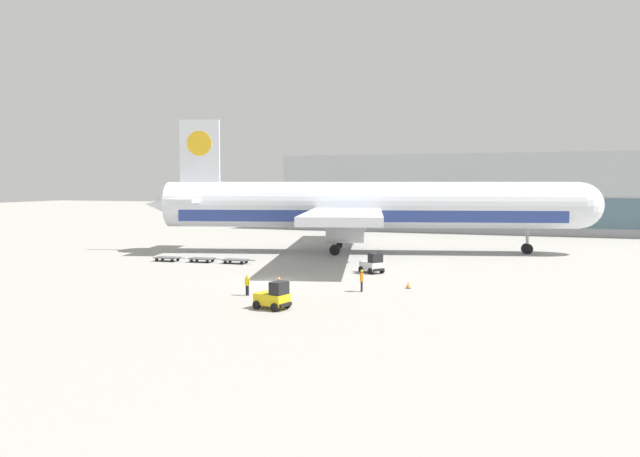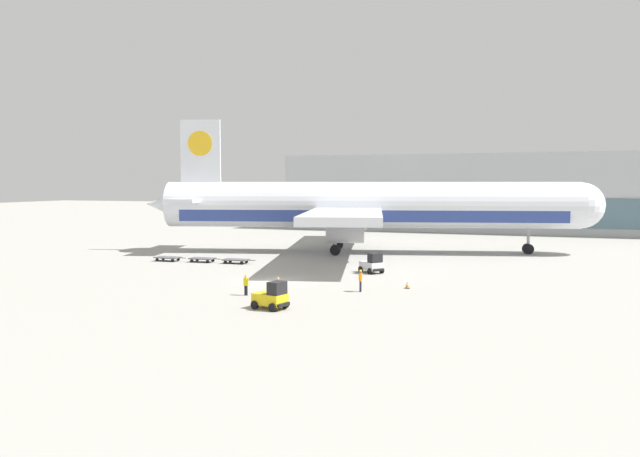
{
  "view_description": "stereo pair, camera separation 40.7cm",
  "coord_description": "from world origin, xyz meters",
  "px_view_note": "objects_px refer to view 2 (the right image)",
  "views": [
    {
      "loc": [
        22.34,
        -51.77,
        8.94
      ],
      "look_at": [
        0.8,
        11.31,
        4.0
      ],
      "focal_mm": 35.0,
      "sensor_mm": 36.0,
      "label": 1
    },
    {
      "loc": [
        22.72,
        -51.64,
        8.94
      ],
      "look_at": [
        0.8,
        11.31,
        4.0
      ],
      "focal_mm": 35.0,
      "sensor_mm": 36.0,
      "label": 2
    }
  ],
  "objects_px": {
    "baggage_tug_far": "(272,297)",
    "ground_crew_near": "(246,283)",
    "airplane_main": "(363,207)",
    "baggage_tug_foreground": "(372,264)",
    "ground_crew_far": "(361,279)",
    "traffic_cone_far": "(407,285)",
    "baggage_dolly_lead": "(168,258)",
    "baggage_dolly_second": "(202,259)",
    "traffic_cone_near": "(278,279)",
    "baggage_dolly_third": "(236,260)"
  },
  "relations": [
    {
      "from": "baggage_tug_far",
      "to": "ground_crew_near",
      "type": "xyz_separation_m",
      "value": [
        -4.1,
        4.26,
        0.09
      ]
    },
    {
      "from": "airplane_main",
      "to": "baggage_tug_foreground",
      "type": "bearing_deg",
      "value": -86.09
    },
    {
      "from": "airplane_main",
      "to": "ground_crew_far",
      "type": "xyz_separation_m",
      "value": [
        7.35,
        -27.8,
        -4.76
      ]
    },
    {
      "from": "traffic_cone_far",
      "to": "ground_crew_near",
      "type": "bearing_deg",
      "value": -147.06
    },
    {
      "from": "baggage_dolly_lead",
      "to": "baggage_dolly_second",
      "type": "height_order",
      "value": "same"
    },
    {
      "from": "baggage_dolly_lead",
      "to": "baggage_dolly_second",
      "type": "relative_size",
      "value": 1.0
    },
    {
      "from": "baggage_dolly_lead",
      "to": "baggage_dolly_second",
      "type": "distance_m",
      "value": 4.22
    },
    {
      "from": "ground_crew_far",
      "to": "baggage_dolly_second",
      "type": "bearing_deg",
      "value": -124.52
    },
    {
      "from": "baggage_dolly_lead",
      "to": "traffic_cone_near",
      "type": "xyz_separation_m",
      "value": [
        17.8,
        -9.81,
        -0.07
      ]
    },
    {
      "from": "airplane_main",
      "to": "baggage_tug_foreground",
      "type": "relative_size",
      "value": 20.52
    },
    {
      "from": "baggage_dolly_lead",
      "to": "baggage_dolly_third",
      "type": "xyz_separation_m",
      "value": [
        8.3,
        0.67,
        0.0
      ]
    },
    {
      "from": "baggage_tug_far",
      "to": "ground_crew_near",
      "type": "height_order",
      "value": "baggage_tug_far"
    },
    {
      "from": "baggage_tug_foreground",
      "to": "baggage_dolly_third",
      "type": "relative_size",
      "value": 0.75
    },
    {
      "from": "baggage_tug_far",
      "to": "ground_crew_far",
      "type": "height_order",
      "value": "baggage_tug_far"
    },
    {
      "from": "baggage_tug_foreground",
      "to": "traffic_cone_near",
      "type": "bearing_deg",
      "value": -87.46
    },
    {
      "from": "baggage_dolly_third",
      "to": "ground_crew_near",
      "type": "xyz_separation_m",
      "value": [
        9.61,
        -17.25,
        0.58
      ]
    },
    {
      "from": "airplane_main",
      "to": "baggage_tug_foreground",
      "type": "xyz_separation_m",
      "value": [
        5.61,
        -17.19,
        -4.96
      ]
    },
    {
      "from": "baggage_dolly_lead",
      "to": "traffic_cone_near",
      "type": "distance_m",
      "value": 20.33
    },
    {
      "from": "traffic_cone_near",
      "to": "baggage_dolly_third",
      "type": "bearing_deg",
      "value": 132.23
    },
    {
      "from": "baggage_tug_far",
      "to": "ground_crew_far",
      "type": "xyz_separation_m",
      "value": [
        4.05,
        8.8,
        0.21
      ]
    },
    {
      "from": "traffic_cone_near",
      "to": "airplane_main",
      "type": "bearing_deg",
      "value": 87.98
    },
    {
      "from": "baggage_tug_foreground",
      "to": "ground_crew_far",
      "type": "xyz_separation_m",
      "value": [
        1.74,
        -10.61,
        0.21
      ]
    },
    {
      "from": "airplane_main",
      "to": "baggage_dolly_third",
      "type": "xyz_separation_m",
      "value": [
        -10.41,
        -15.1,
        -5.45
      ]
    },
    {
      "from": "airplane_main",
      "to": "traffic_cone_near",
      "type": "bearing_deg",
      "value": -106.19
    },
    {
      "from": "ground_crew_near",
      "to": "traffic_cone_far",
      "type": "xyz_separation_m",
      "value": [
        11.45,
        7.42,
        -0.68
      ]
    },
    {
      "from": "traffic_cone_far",
      "to": "baggage_tug_far",
      "type": "bearing_deg",
      "value": -122.2
    },
    {
      "from": "airplane_main",
      "to": "baggage_dolly_second",
      "type": "xyz_separation_m",
      "value": [
        -14.51,
        -15.3,
        -5.45
      ]
    },
    {
      "from": "baggage_dolly_second",
      "to": "ground_crew_near",
      "type": "bearing_deg",
      "value": -53.18
    },
    {
      "from": "baggage_dolly_lead",
      "to": "traffic_cone_far",
      "type": "bearing_deg",
      "value": -19.33
    },
    {
      "from": "baggage_dolly_third",
      "to": "traffic_cone_near",
      "type": "distance_m",
      "value": 14.15
    },
    {
      "from": "baggage_tug_foreground",
      "to": "traffic_cone_near",
      "type": "relative_size",
      "value": 4.27
    },
    {
      "from": "baggage_tug_foreground",
      "to": "ground_crew_far",
      "type": "distance_m",
      "value": 10.75
    },
    {
      "from": "baggage_tug_foreground",
      "to": "ground_crew_near",
      "type": "height_order",
      "value": "baggage_tug_foreground"
    },
    {
      "from": "baggage_dolly_third",
      "to": "ground_crew_near",
      "type": "height_order",
      "value": "ground_crew_near"
    },
    {
      "from": "baggage_dolly_lead",
      "to": "baggage_dolly_third",
      "type": "relative_size",
      "value": 1.0
    },
    {
      "from": "baggage_tug_foreground",
      "to": "baggage_dolly_third",
      "type": "distance_m",
      "value": 16.17
    },
    {
      "from": "baggage_dolly_lead",
      "to": "baggage_dolly_second",
      "type": "bearing_deg",
      "value": 4.38
    },
    {
      "from": "baggage_dolly_lead",
      "to": "ground_crew_far",
      "type": "xyz_separation_m",
      "value": [
        26.06,
        -12.03,
        0.69
      ]
    },
    {
      "from": "airplane_main",
      "to": "baggage_dolly_lead",
      "type": "distance_m",
      "value": 25.07
    },
    {
      "from": "traffic_cone_far",
      "to": "ground_crew_far",
      "type": "bearing_deg",
      "value": -138.99
    },
    {
      "from": "baggage_dolly_second",
      "to": "baggage_tug_foreground",
      "type": "bearing_deg",
      "value": -7.37
    },
    {
      "from": "ground_crew_far",
      "to": "traffic_cone_far",
      "type": "bearing_deg",
      "value": 126.24
    },
    {
      "from": "baggage_dolly_lead",
      "to": "traffic_cone_near",
      "type": "height_order",
      "value": "traffic_cone_near"
    },
    {
      "from": "baggage_tug_far",
      "to": "traffic_cone_near",
      "type": "height_order",
      "value": "baggage_tug_far"
    },
    {
      "from": "baggage_tug_far",
      "to": "baggage_dolly_third",
      "type": "bearing_deg",
      "value": 137.6
    },
    {
      "from": "baggage_tug_foreground",
      "to": "ground_crew_near",
      "type": "bearing_deg",
      "value": -72.54
    },
    {
      "from": "airplane_main",
      "to": "traffic_cone_far",
      "type": "relative_size",
      "value": 96.12
    },
    {
      "from": "airplane_main",
      "to": "baggage_dolly_second",
      "type": "relative_size",
      "value": 15.31
    },
    {
      "from": "traffic_cone_near",
      "to": "baggage_tug_far",
      "type": "bearing_deg",
      "value": -69.14
    },
    {
      "from": "ground_crew_near",
      "to": "traffic_cone_near",
      "type": "relative_size",
      "value": 2.55
    }
  ]
}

